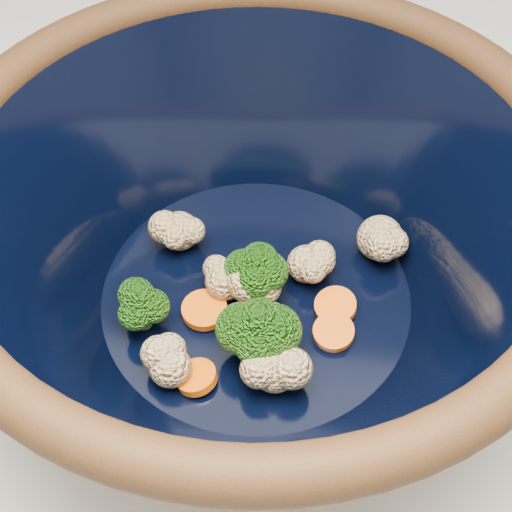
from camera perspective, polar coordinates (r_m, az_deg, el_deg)
The scene contains 2 objects.
mixing_bowl at distance 0.46m, azimuth 0.00°, elevation 1.32°, with size 0.39×0.39×0.17m.
vegetable_pile at distance 0.48m, azimuth -0.32°, elevation -2.93°, with size 0.19×0.15×0.06m.
Camera 1 is at (-0.01, -0.19, 1.35)m, focal length 50.00 mm.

